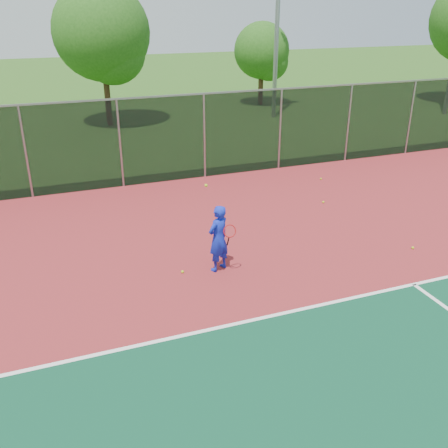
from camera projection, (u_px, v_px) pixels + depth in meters
name	position (u px, v px, depth m)	size (l,w,h in m)	color
ground	(438.00, 397.00, 8.13)	(120.00, 120.00, 0.00)	#275117
court_apron	(365.00, 328.00, 9.84)	(30.00, 20.00, 0.02)	maroon
fence_back	(204.00, 135.00, 17.77)	(30.00, 0.06, 3.03)	black
tennis_player	(218.00, 238.00, 11.66)	(0.71, 0.72, 2.17)	#1425BE
practice_ball_0	(413.00, 248.00, 12.96)	(0.07, 0.07, 0.07)	#B1D018
practice_ball_1	(183.00, 272.00, 11.81)	(0.07, 0.07, 0.07)	#B1D018
practice_ball_2	(321.00, 179.00, 18.03)	(0.07, 0.07, 0.07)	#B1D018
practice_ball_3	(323.00, 202.00, 15.94)	(0.07, 0.07, 0.07)	#B1D018
tree_back_left	(104.00, 37.00, 24.39)	(4.73, 4.73, 6.95)	#361F13
tree_back_mid	(264.00, 53.00, 30.18)	(3.35, 3.35, 4.92)	#361F13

